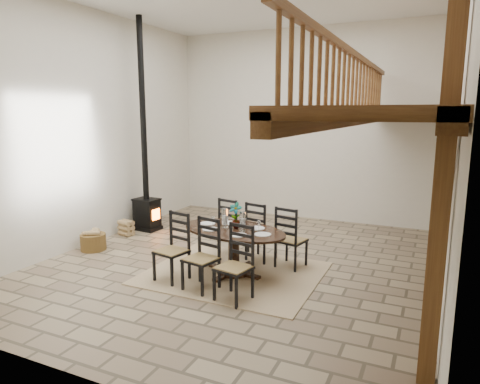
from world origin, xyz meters
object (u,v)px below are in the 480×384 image
at_px(log_stack, 126,228).
at_px(dining_table, 234,251).
at_px(log_basket, 93,241).
at_px(wood_stove, 146,184).

bearing_deg(log_stack, dining_table, -18.50).
bearing_deg(dining_table, log_stack, 173.09).
relative_size(dining_table, log_stack, 6.47).
height_order(dining_table, log_stack, dining_table).
bearing_deg(log_stack, log_basket, -86.60).
distance_m(dining_table, log_basket, 3.27).
xyz_separation_m(wood_stove, log_stack, (-0.14, -0.63, -0.96)).
xyz_separation_m(dining_table, log_basket, (-3.26, -0.02, -0.24)).
xyz_separation_m(dining_table, wood_stove, (-3.19, 1.74, 0.71)).
bearing_deg(log_basket, wood_stove, 87.59).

